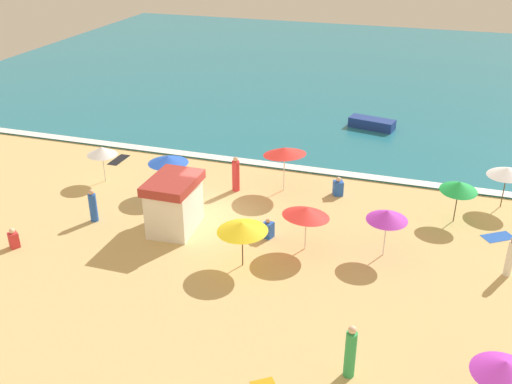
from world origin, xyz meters
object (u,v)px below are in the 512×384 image
(beach_umbrella_9, at_px, (459,186))
(beachgoer_7, at_px, (350,352))
(beachgoer_4, at_px, (236,175))
(beachgoer_1, at_px, (93,206))
(beach_umbrella_3, at_px, (285,151))
(beachgoer_6, at_px, (338,187))
(beach_umbrella_4, at_px, (168,160))
(small_boat_0, at_px, (372,123))
(beach_umbrella_0, at_px, (102,151))
(beach_umbrella_6, at_px, (508,171))
(beachgoer_3, at_px, (510,257))
(beach_umbrella_2, at_px, (306,212))
(beach_umbrella_1, at_px, (387,215))
(beachgoer_2, at_px, (14,239))
(beachgoer_5, at_px, (268,229))
(beach_umbrella_5, at_px, (242,227))
(beach_umbrella_8, at_px, (505,368))
(lifeguard_cabana, at_px, (174,203))

(beach_umbrella_9, height_order, beachgoer_7, beach_umbrella_9)
(beachgoer_4, bearing_deg, beachgoer_1, -135.72)
(beach_umbrella_3, height_order, beachgoer_6, beach_umbrella_3)
(beach_umbrella_4, bearing_deg, small_boat_0, 55.97)
(beach_umbrella_9, bearing_deg, beach_umbrella_0, -176.56)
(beach_umbrella_6, distance_m, beachgoer_3, 6.18)
(beachgoer_3, xyz_separation_m, beachgoer_7, (-4.97, -7.30, 0.07))
(beach_umbrella_2, xyz_separation_m, beachgoer_1, (-9.77, -0.55, -1.02))
(beach_umbrella_1, relative_size, beachgoer_2, 2.34)
(beachgoer_5, distance_m, beachgoer_6, 5.48)
(beach_umbrella_6, height_order, beachgoer_3, beach_umbrella_6)
(beach_umbrella_5, relative_size, beachgoer_1, 1.70)
(beach_umbrella_6, bearing_deg, beachgoer_4, -170.28)
(beach_umbrella_6, bearing_deg, beach_umbrella_4, -167.55)
(beachgoer_1, distance_m, beachgoer_4, 7.14)
(beach_umbrella_2, height_order, beachgoer_2, beach_umbrella_2)
(beach_umbrella_0, xyz_separation_m, beachgoer_1, (1.79, -3.93, -0.96))
(beach_umbrella_2, relative_size, beachgoer_5, 3.06)
(beach_umbrella_0, xyz_separation_m, beach_umbrella_2, (11.56, -3.38, 0.06))
(beach_umbrella_5, relative_size, beach_umbrella_9, 1.30)
(beach_umbrella_0, relative_size, beach_umbrella_9, 0.97)
(beach_umbrella_4, height_order, beachgoer_5, beach_umbrella_4)
(beachgoer_3, bearing_deg, beach_umbrella_8, -95.97)
(beach_umbrella_4, bearing_deg, beach_umbrella_8, -35.07)
(beachgoer_5, height_order, beachgoer_7, beachgoer_7)
(beach_umbrella_4, bearing_deg, lifeguard_cabana, -60.86)
(beach_umbrella_2, height_order, beachgoer_3, beach_umbrella_2)
(beach_umbrella_2, bearing_deg, beachgoer_6, 86.15)
(beachgoer_5, distance_m, small_boat_0, 15.30)
(beachgoer_2, bearing_deg, beach_umbrella_6, 27.31)
(beach_umbrella_2, relative_size, beachgoer_2, 3.10)
(beachgoer_4, xyz_separation_m, beachgoer_7, (7.65, -11.21, 0.04))
(beach_umbrella_3, distance_m, beachgoer_6, 3.24)
(beach_umbrella_0, height_order, beachgoer_7, beach_umbrella_0)
(beach_umbrella_0, distance_m, beachgoer_5, 10.31)
(beachgoer_7, distance_m, small_boat_0, 22.45)
(beach_umbrella_8, height_order, small_boat_0, beach_umbrella_8)
(beach_umbrella_6, bearing_deg, beach_umbrella_5, -139.76)
(beach_umbrella_4, xyz_separation_m, small_boat_0, (8.39, 12.42, -1.40))
(beach_umbrella_4, height_order, beachgoer_6, beach_umbrella_4)
(beach_umbrella_0, distance_m, beachgoer_3, 19.76)
(beach_umbrella_0, relative_size, beachgoer_5, 2.20)
(beach_umbrella_3, xyz_separation_m, beach_umbrella_8, (9.50, -12.48, -0.20))
(beachgoer_6, relative_size, beachgoer_7, 0.52)
(beach_umbrella_3, bearing_deg, beach_umbrella_0, -168.95)
(beachgoer_4, height_order, beachgoer_6, beachgoer_4)
(beach_umbrella_2, height_order, beachgoer_4, beach_umbrella_2)
(beach_umbrella_6, xyz_separation_m, beach_umbrella_8, (-0.91, -13.91, 0.08))
(beach_umbrella_4, distance_m, beachgoer_2, 7.99)
(beach_umbrella_5, bearing_deg, beach_umbrella_6, 40.24)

